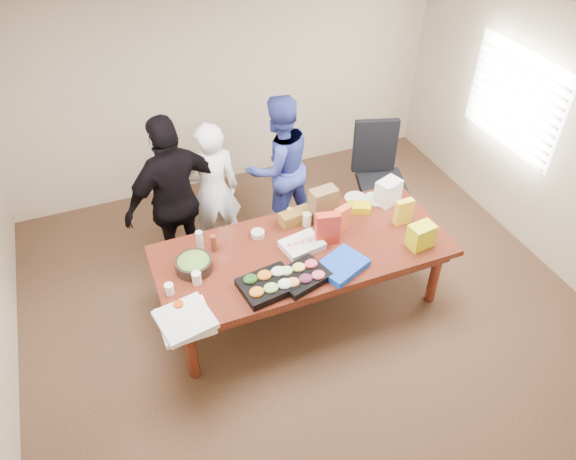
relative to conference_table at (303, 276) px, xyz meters
name	(u,v)px	position (x,y,z in m)	size (l,w,h in m)	color
floor	(302,303)	(0.00, 0.00, -0.39)	(5.50, 5.00, 0.02)	#47301E
ceiling	(308,45)	(0.00, 0.00, 2.33)	(5.50, 5.00, 0.02)	white
wall_back	(223,83)	(0.00, 2.50, 0.98)	(5.50, 0.04, 2.70)	beige
wall_front	(483,449)	(0.00, -2.50, 0.98)	(5.50, 0.04, 2.70)	beige
wall_right	(552,138)	(2.75, 0.00, 0.98)	(0.04, 5.00, 2.70)	beige
window_panel	(514,100)	(2.72, 0.60, 1.12)	(0.03, 1.40, 1.10)	white
window_blinds	(511,100)	(2.68, 0.60, 1.12)	(0.04, 1.36, 1.00)	beige
conference_table	(303,276)	(0.00, 0.00, 0.00)	(2.80, 1.20, 0.75)	#4C1C0F
office_chair	(382,180)	(1.38, 0.90, 0.22)	(0.61, 0.61, 1.20)	black
person_center	(213,191)	(-0.56, 1.13, 0.43)	(0.59, 0.39, 1.62)	white
person_right	(279,166)	(0.25, 1.27, 0.47)	(0.82, 0.64, 1.68)	#3441A4
person_left	(175,200)	(-0.99, 0.96, 0.56)	(1.09, 0.46, 1.87)	black
veggie_tray	(268,285)	(-0.49, -0.36, 0.41)	(0.47, 0.37, 0.07)	black
fruit_tray	(302,276)	(-0.17, -0.37, 0.41)	(0.44, 0.34, 0.07)	black
sheet_cake	(302,245)	(-0.01, 0.02, 0.41)	(0.38, 0.28, 0.07)	silver
salad_bowl	(194,265)	(-1.03, 0.11, 0.43)	(0.34, 0.34, 0.11)	black
chip_bag_blue	(342,265)	(0.22, -0.38, 0.41)	(0.44, 0.33, 0.07)	blue
chip_bag_red	(328,228)	(0.25, 0.01, 0.54)	(0.23, 0.09, 0.33)	red
chip_bag_yellow	(404,212)	(1.07, -0.01, 0.51)	(0.18, 0.07, 0.27)	yellow
chip_bag_orange	(342,219)	(0.46, 0.11, 0.51)	(0.17, 0.08, 0.27)	#DA572C
mayo_jar	(307,219)	(0.17, 0.31, 0.44)	(0.09, 0.09, 0.14)	white
mustard_bottle	(290,215)	(0.04, 0.43, 0.45)	(0.05, 0.05, 0.16)	gold
dressing_bottle	(214,243)	(-0.79, 0.28, 0.47)	(0.06, 0.06, 0.18)	brown
ranch_bottle	(200,240)	(-0.90, 0.37, 0.47)	(0.07, 0.07, 0.20)	beige
banana_bunch	(359,208)	(0.76, 0.32, 0.41)	(0.24, 0.14, 0.08)	#D9CB07
bread_loaf	(296,217)	(0.09, 0.39, 0.44)	(0.33, 0.14, 0.13)	brown
kraft_bag	(323,204)	(0.36, 0.35, 0.55)	(0.27, 0.16, 0.35)	brown
red_cup	(179,308)	(-1.27, -0.35, 0.43)	(0.08, 0.08, 0.11)	#BD3605
clear_cup_a	(197,278)	(-1.05, -0.07, 0.43)	(0.09, 0.09, 0.12)	white
clear_cup_b	(169,289)	(-1.30, -0.11, 0.43)	(0.08, 0.08, 0.11)	white
pizza_box_lower	(185,321)	(-1.26, -0.48, 0.40)	(0.42, 0.42, 0.05)	silver
pizza_box_upper	(185,320)	(-1.26, -0.51, 0.45)	(0.42, 0.42, 0.05)	silver
plate_a	(375,199)	(1.01, 0.42, 0.38)	(0.25, 0.25, 0.01)	silver
plate_b	(356,198)	(0.83, 0.52, 0.38)	(0.24, 0.24, 0.01)	beige
dip_bowl_a	(309,216)	(0.23, 0.40, 0.40)	(0.15, 0.15, 0.06)	beige
dip_bowl_b	(258,234)	(-0.34, 0.34, 0.40)	(0.13, 0.13, 0.05)	beige
grocery_bag_white	(388,192)	(1.10, 0.34, 0.51)	(0.25, 0.18, 0.26)	white
grocery_bag_yellow	(421,236)	(1.05, -0.37, 0.49)	(0.24, 0.16, 0.24)	yellow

